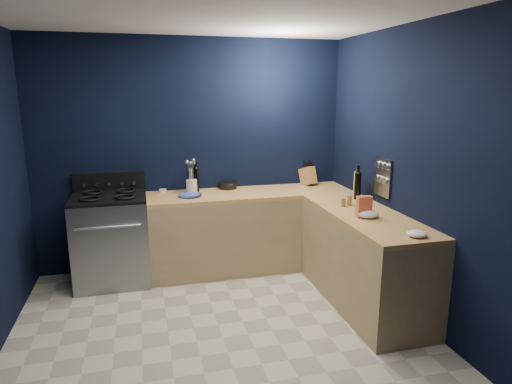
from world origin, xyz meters
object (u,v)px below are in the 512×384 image
object	(u,v)px
plate_stack	(190,195)
crouton_bag	(364,207)
utensil_crock	(192,186)
knife_block	(308,176)
gas_range	(112,241)

from	to	relation	value
plate_stack	crouton_bag	world-z (taller)	crouton_bag
utensil_crock	knife_block	size ratio (longest dim) A/B	0.72
plate_stack	utensil_crock	size ratio (longest dim) A/B	1.57
gas_range	knife_block	world-z (taller)	knife_block
utensil_crock	crouton_bag	xyz separation A→B (m)	(1.40, -1.36, 0.02)
knife_block	utensil_crock	bearing A→B (deg)	167.80
utensil_crock	gas_range	bearing A→B (deg)	-171.77
utensil_crock	knife_block	world-z (taller)	knife_block
knife_block	crouton_bag	xyz separation A→B (m)	(-0.02, -1.45, -0.01)
knife_block	crouton_bag	size ratio (longest dim) A/B	1.07
crouton_bag	plate_stack	bearing A→B (deg)	141.96
plate_stack	knife_block	size ratio (longest dim) A/B	1.14
gas_range	plate_stack	size ratio (longest dim) A/B	3.86
plate_stack	knife_block	xyz separation A→B (m)	(1.46, 0.26, 0.09)
gas_range	knife_block	distance (m)	2.37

